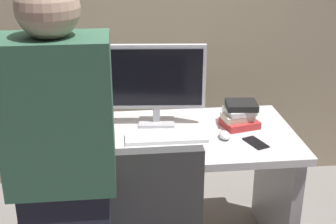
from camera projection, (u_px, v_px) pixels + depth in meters
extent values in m
cube|color=white|center=(167.00, 138.00, 2.50)|extent=(1.38, 0.71, 0.04)
cube|color=#B2B2B7|center=(54.00, 203.00, 2.58)|extent=(0.06, 0.63, 0.70)
cube|color=#B2B2B7|center=(275.00, 190.00, 2.70)|extent=(0.06, 0.63, 0.70)
cube|color=#3F3F3F|center=(156.00, 197.00, 1.96)|extent=(0.40, 0.06, 0.44)
cube|color=#38664C|center=(58.00, 115.00, 1.70)|extent=(0.40, 0.24, 0.58)
sphere|color=beige|center=(47.00, 7.00, 1.55)|extent=(0.22, 0.22, 0.22)
cube|color=silver|center=(157.00, 122.00, 2.62)|extent=(0.21, 0.16, 0.02)
cube|color=silver|center=(156.00, 114.00, 2.61)|extent=(0.04, 0.03, 0.08)
cube|color=silver|center=(156.00, 77.00, 2.52)|extent=(0.54, 0.08, 0.36)
cube|color=black|center=(157.00, 78.00, 2.51)|extent=(0.50, 0.05, 0.32)
cube|color=white|center=(166.00, 138.00, 2.43)|extent=(0.43, 0.14, 0.02)
ellipsoid|color=white|center=(225.00, 135.00, 2.44)|extent=(0.06, 0.10, 0.03)
cylinder|color=white|center=(83.00, 145.00, 2.26)|extent=(0.08, 0.08, 0.10)
cylinder|color=white|center=(74.00, 117.00, 2.60)|extent=(0.07, 0.07, 0.09)
cube|color=red|center=(240.00, 123.00, 2.58)|extent=(0.22, 0.20, 0.04)
cube|color=beige|center=(238.00, 117.00, 2.57)|extent=(0.18, 0.14, 0.03)
cube|color=white|center=(240.00, 111.00, 2.57)|extent=(0.18, 0.16, 0.03)
cube|color=black|center=(242.00, 105.00, 2.56)|extent=(0.18, 0.16, 0.03)
cube|color=black|center=(256.00, 143.00, 2.39)|extent=(0.11, 0.16, 0.01)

